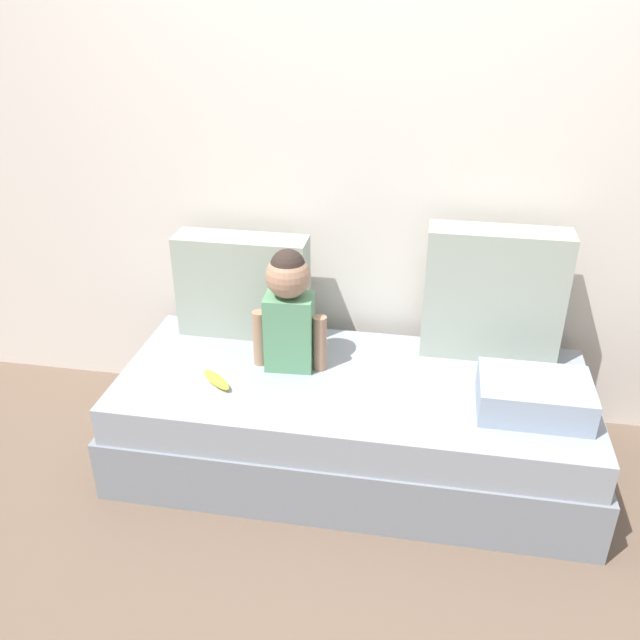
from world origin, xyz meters
TOP-DOWN VIEW (x-y plane):
  - ground_plane at (0.00, 0.00)m, footprint 12.00×12.00m
  - back_wall at (0.00, 0.53)m, footprint 5.11×0.10m
  - couch at (0.00, 0.00)m, footprint 1.91×0.80m
  - throw_pillow_left at (-0.53, 0.30)m, footprint 0.57×0.16m
  - throw_pillow_right at (0.53, 0.30)m, footprint 0.55×0.16m
  - toddler at (-0.27, 0.05)m, footprint 0.30×0.17m
  - banana at (-0.52, -0.13)m, footprint 0.16×0.14m
  - folded_blanket at (0.67, -0.10)m, footprint 0.40×0.28m

SIDE VIEW (x-z plane):
  - ground_plane at x=0.00m, z-range 0.00..0.00m
  - couch at x=0.00m, z-range 0.00..0.42m
  - banana at x=-0.52m, z-range 0.42..0.46m
  - folded_blanket at x=0.67m, z-range 0.42..0.55m
  - throw_pillow_left at x=-0.53m, z-range 0.42..0.87m
  - toddler at x=-0.27m, z-range 0.44..0.94m
  - throw_pillow_right at x=0.53m, z-range 0.42..0.97m
  - back_wall at x=0.00m, z-range 0.00..2.32m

